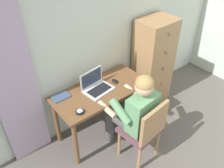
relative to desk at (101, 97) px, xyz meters
The scene contains 11 objects.
wall_back 0.77m from the desk, 52.97° to the left, with size 4.80×0.05×2.50m, color silver.
curtain_panel 1.06m from the desk, 161.97° to the left, with size 0.47×0.03×2.28m, color #B29EBC.
desk is the anchor object (origin of this frame).
dresser 1.04m from the desk, ahead, with size 0.51×0.44×1.34m.
chair 0.68m from the desk, 78.91° to the right, with size 0.46×0.44×0.89m.
person_seated 0.49m from the desk, 76.61° to the right, with size 0.56×0.61×1.21m.
laptop 0.18m from the desk, 126.57° to the left, with size 0.37×0.29×0.24m.
computer_mouse 0.27m from the desk, ahead, with size 0.06×0.10×0.03m, color black.
desk_clock 0.47m from the desk, 156.60° to the right, with size 0.09×0.09×0.03m.
notebook_pad 0.50m from the desk, 157.42° to the left, with size 0.21×0.15×0.01m, color #3D4C6B.
coffee_mug 0.51m from the desk, 25.08° to the right, with size 0.12×0.08×0.09m.
Camera 1 is at (-1.60, -0.03, 2.58)m, focal length 38.58 mm.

